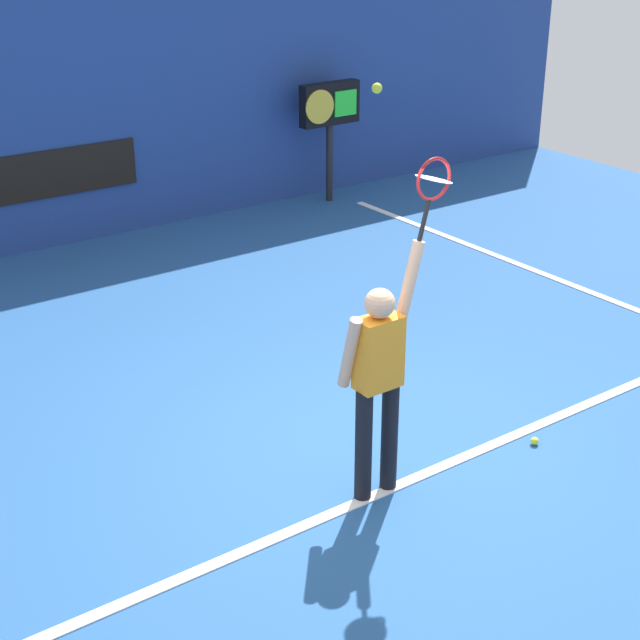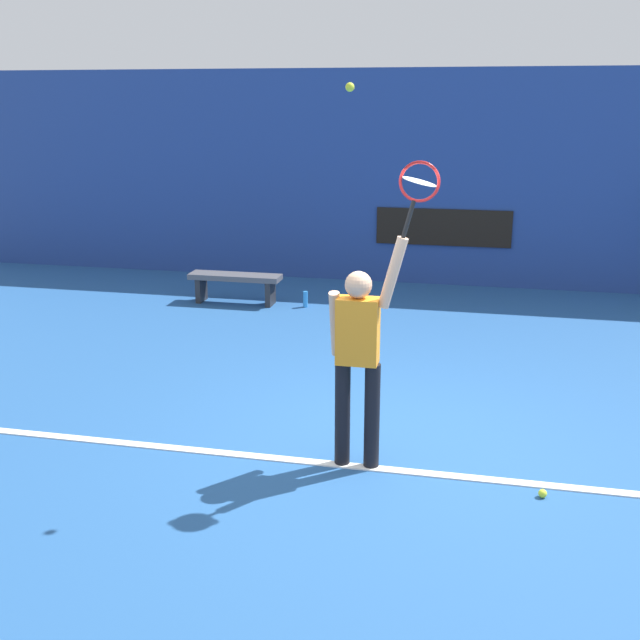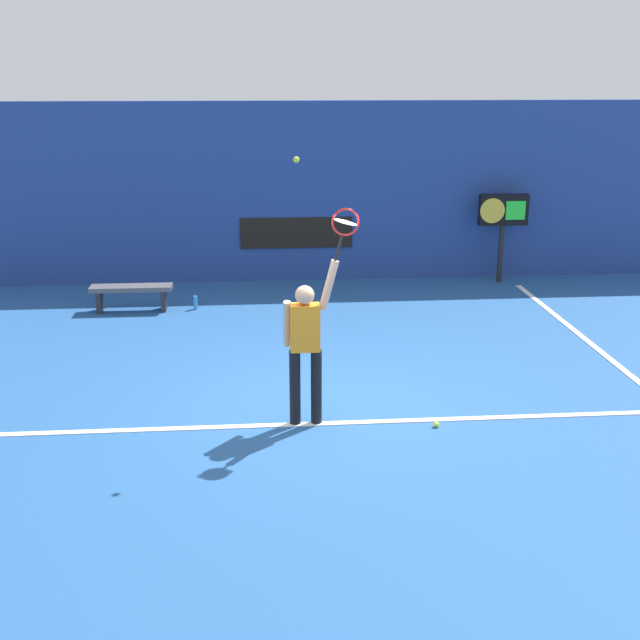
{
  "view_description": "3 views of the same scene",
  "coord_description": "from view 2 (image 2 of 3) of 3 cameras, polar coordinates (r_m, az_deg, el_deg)",
  "views": [
    {
      "loc": [
        -4.28,
        -5.35,
        4.24
      ],
      "look_at": [
        -0.45,
        -0.05,
        1.33
      ],
      "focal_mm": 54.56,
      "sensor_mm": 36.0,
      "label": 1
    },
    {
      "loc": [
        0.72,
        -6.4,
        3.01
      ],
      "look_at": [
        -0.63,
        -0.26,
        1.19
      ],
      "focal_mm": 43.25,
      "sensor_mm": 36.0,
      "label": 2
    },
    {
      "loc": [
        -0.8,
        -9.16,
        3.98
      ],
      "look_at": [
        -0.07,
        -0.22,
        1.19
      ],
      "focal_mm": 44.79,
      "sensor_mm": 36.0,
      "label": 3
    }
  ],
  "objects": [
    {
      "name": "sponsor_banner_center",
      "position": [
        12.87,
        9.11,
        6.78
      ],
      "size": [
        2.2,
        0.03,
        0.6
      ],
      "primitive_type": "cube",
      "color": "black"
    },
    {
      "name": "spare_ball",
      "position": [
        6.42,
        16.15,
        -12.22
      ],
      "size": [
        0.07,
        0.07,
        0.07
      ],
      "primitive_type": "sphere",
      "color": "#CCE033",
      "rests_on": "ground_plane"
    },
    {
      "name": "tennis_ball",
      "position": [
        5.97,
        2.23,
        16.84
      ],
      "size": [
        0.07,
        0.07,
        0.07
      ],
      "primitive_type": "sphere",
      "color": "#CCE033"
    },
    {
      "name": "tennis_player",
      "position": [
        6.3,
        2.85,
        -2.42
      ],
      "size": [
        0.63,
        0.31,
        1.98
      ],
      "color": "black",
      "rests_on": "ground_plane"
    },
    {
      "name": "tennis_racket",
      "position": [
        5.95,
        7.28,
        9.8
      ],
      "size": [
        0.38,
        0.27,
        0.63
      ],
      "color": "black"
    },
    {
      "name": "court_bench",
      "position": [
        11.73,
        -6.29,
        2.86
      ],
      "size": [
        1.4,
        0.36,
        0.45
      ],
      "color": "#4C4C51",
      "rests_on": "ground_plane"
    },
    {
      "name": "ground_plane",
      "position": [
        7.11,
        5.51,
        -9.03
      ],
      "size": [
        18.0,
        18.0,
        0.0
      ],
      "primitive_type": "plane",
      "color": "#23518C"
    },
    {
      "name": "back_wall",
      "position": [
        12.89,
        9.3,
        10.25
      ],
      "size": [
        18.0,
        0.2,
        3.47
      ],
      "primitive_type": "cube",
      "color": "navy",
      "rests_on": "ground_plane"
    },
    {
      "name": "court_baseline",
      "position": [
        6.62,
        4.91,
        -10.96
      ],
      "size": [
        10.0,
        0.1,
        0.01
      ],
      "primitive_type": "cube",
      "color": "white",
      "rests_on": "ground_plane"
    },
    {
      "name": "water_bottle",
      "position": [
        11.48,
        -1.09,
        1.55
      ],
      "size": [
        0.07,
        0.07,
        0.24
      ],
      "primitive_type": "cylinder",
      "color": "#338CD8",
      "rests_on": "ground_plane"
    }
  ]
}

